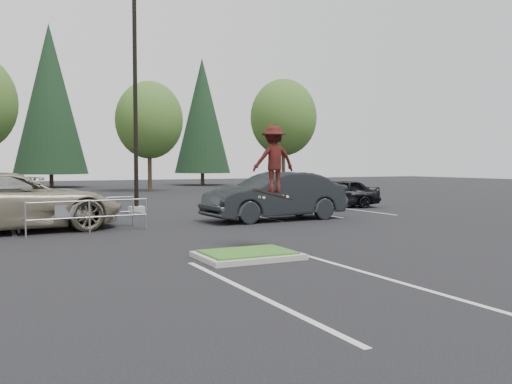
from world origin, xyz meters
name	(u,v)px	position (x,y,z in m)	size (l,w,h in m)	color
ground	(248,258)	(0.00, 0.00, 0.00)	(120.00, 120.00, 0.00)	black
grass_median	(248,255)	(0.00, 0.00, 0.08)	(2.20, 1.60, 0.16)	gray
stall_lines	(125,231)	(-1.35, 6.02, 0.00)	(22.62, 17.60, 0.01)	beige
light_pole	(135,106)	(0.50, 12.00, 4.56)	(0.70, 0.60, 10.12)	gray
decid_c	(149,122)	(5.99, 29.83, 5.25)	(5.12, 5.12, 8.38)	#38281C
decid_d	(283,120)	(17.99, 30.33, 5.91)	(5.76, 5.76, 9.43)	#38281C
conif_b	(50,99)	(0.00, 40.50, 7.85)	(6.38, 6.38, 14.50)	#38281C
conif_c	(202,116)	(14.00, 39.50, 6.85)	(5.50, 5.50, 12.50)	#38281C
cart_corral	(70,211)	(-2.91, 6.57, 0.65)	(3.77, 1.66, 1.04)	gray
skateboarder	(274,160)	(1.20, 1.00, 2.22)	(1.11, 0.68, 1.85)	black
car_l_tan	(12,202)	(-4.50, 7.64, 0.93)	(3.07, 6.66, 1.85)	gray
car_r_charc	(275,196)	(4.50, 7.00, 0.90)	(1.91, 5.47, 1.80)	black
car_r_black	(338,193)	(10.00, 10.75, 0.70)	(1.64, 4.08, 1.39)	black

